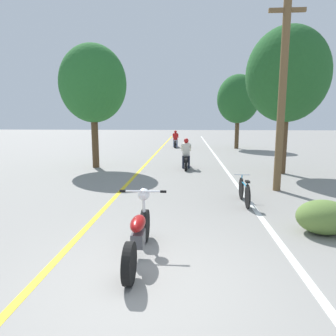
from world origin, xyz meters
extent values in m
plane|color=gray|center=(0.00, 0.00, 0.00)|extent=(120.00, 120.00, 0.00)
cube|color=yellow|center=(-1.70, 12.82, 0.00)|extent=(0.14, 48.00, 0.01)
cube|color=white|center=(2.25, 12.82, 0.00)|extent=(0.14, 48.00, 0.01)
cylinder|color=brown|center=(3.42, 5.99, 3.08)|extent=(0.24, 0.24, 6.16)
cube|color=brown|center=(3.42, 5.99, 5.56)|extent=(1.10, 0.10, 0.12)
cylinder|color=#513A23|center=(4.54, 9.19, 1.53)|extent=(0.32, 0.32, 3.07)
ellipsoid|color=#235B28|center=(4.54, 9.19, 4.13)|extent=(3.37, 3.03, 3.88)
cylinder|color=#513A23|center=(4.33, 20.20, 1.42)|extent=(0.32, 0.32, 2.83)
ellipsoid|color=#235B28|center=(4.33, 20.20, 3.86)|extent=(3.25, 2.92, 3.73)
cylinder|color=#513A23|center=(-3.98, 10.26, 1.49)|extent=(0.32, 0.32, 2.97)
ellipsoid|color=#286B2D|center=(-3.98, 10.26, 3.96)|extent=(3.13, 2.82, 3.60)
ellipsoid|color=#5B7A38|center=(3.27, 2.20, 0.35)|extent=(1.10, 0.88, 0.70)
cylinder|color=black|center=(-0.33, 1.60, 0.31)|extent=(0.12, 0.61, 0.61)
cylinder|color=black|center=(-0.33, 0.05, 0.31)|extent=(0.12, 0.61, 0.61)
ellipsoid|color=maroon|center=(-0.33, 0.82, 0.63)|extent=(0.24, 0.63, 0.22)
cube|color=#4C4C51|center=(-0.33, 0.82, 0.36)|extent=(0.20, 0.36, 0.24)
cylinder|color=silver|center=(-0.33, 1.51, 0.67)|extent=(0.06, 0.23, 0.73)
cylinder|color=silver|center=(-0.33, 1.42, 1.02)|extent=(0.75, 0.04, 0.04)
cylinder|color=black|center=(-0.71, 1.42, 1.02)|extent=(0.11, 0.05, 0.05)
cylinder|color=black|center=(0.04, 1.42, 1.02)|extent=(0.11, 0.05, 0.05)
sphere|color=silver|center=(-0.33, 1.51, 0.94)|extent=(0.23, 0.23, 0.23)
cylinder|color=black|center=(0.40, 10.94, 0.29)|extent=(0.12, 0.58, 0.58)
cylinder|color=black|center=(0.40, 9.57, 0.29)|extent=(0.12, 0.58, 0.58)
cube|color=black|center=(0.40, 10.25, 0.47)|extent=(0.20, 0.88, 0.28)
cylinder|color=silver|center=(0.40, 10.84, 0.93)|extent=(0.50, 0.03, 0.03)
cylinder|color=#282D3D|center=(0.27, 10.20, 0.31)|extent=(0.11, 0.11, 0.61)
cylinder|color=#282D3D|center=(0.53, 10.20, 0.31)|extent=(0.11, 0.11, 0.61)
cube|color=silver|center=(0.40, 10.23, 0.91)|extent=(0.34, 0.28, 0.62)
cylinder|color=silver|center=(0.20, 10.39, 0.97)|extent=(0.08, 0.49, 0.37)
cylinder|color=silver|center=(0.60, 10.39, 0.97)|extent=(0.08, 0.49, 0.37)
sphere|color=#B21919|center=(0.40, 10.27, 1.32)|extent=(0.22, 0.22, 0.22)
cylinder|color=black|center=(-0.55, 21.65, 0.29)|extent=(0.12, 0.59, 0.59)
cylinder|color=black|center=(-0.55, 20.26, 0.29)|extent=(0.12, 0.59, 0.59)
cube|color=silver|center=(-0.55, 20.96, 0.47)|extent=(0.20, 0.89, 0.28)
cylinder|color=silver|center=(-0.55, 21.55, 0.94)|extent=(0.50, 0.03, 0.03)
cylinder|color=slate|center=(-0.68, 20.91, 0.31)|extent=(0.11, 0.11, 0.61)
cylinder|color=slate|center=(-0.42, 20.91, 0.31)|extent=(0.11, 0.11, 0.61)
cube|color=red|center=(-0.55, 20.94, 0.89)|extent=(0.34, 0.28, 0.58)
cylinder|color=red|center=(-0.75, 21.10, 0.95)|extent=(0.08, 0.46, 0.35)
cylinder|color=red|center=(-0.35, 21.10, 0.95)|extent=(0.08, 0.46, 0.35)
sphere|color=#B21919|center=(-0.55, 20.98, 1.28)|extent=(0.23, 0.23, 0.23)
cylinder|color=black|center=(2.06, 4.82, 0.32)|extent=(0.04, 0.64, 0.64)
cylinder|color=black|center=(2.06, 3.87, 0.32)|extent=(0.04, 0.64, 0.64)
cylinder|color=#197FB2|center=(2.06, 4.34, 0.54)|extent=(0.04, 0.76, 0.04)
cylinder|color=#197FB2|center=(2.06, 3.95, 0.51)|extent=(0.03, 0.03, 0.38)
cube|color=black|center=(2.06, 3.95, 0.70)|extent=(0.10, 0.20, 0.05)
cylinder|color=#197FB2|center=(2.06, 4.77, 0.53)|extent=(0.03, 0.03, 0.42)
cylinder|color=silver|center=(2.06, 4.77, 0.74)|extent=(0.44, 0.03, 0.03)
camera|label=1|loc=(0.48, -3.87, 2.33)|focal=32.00mm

